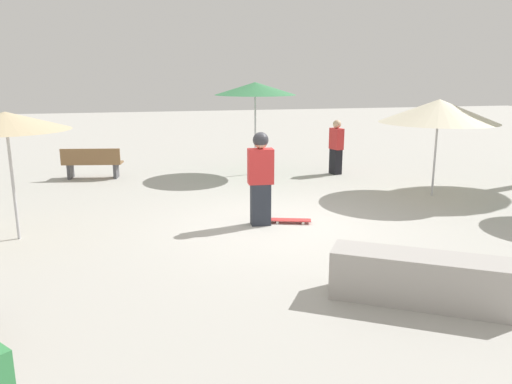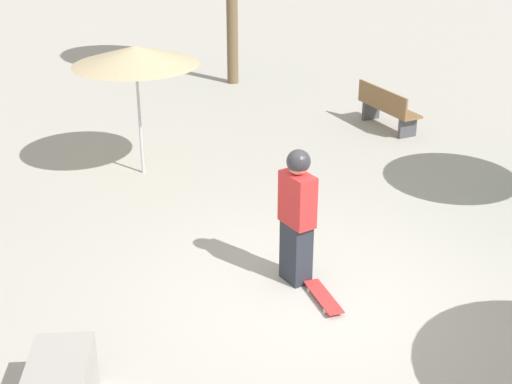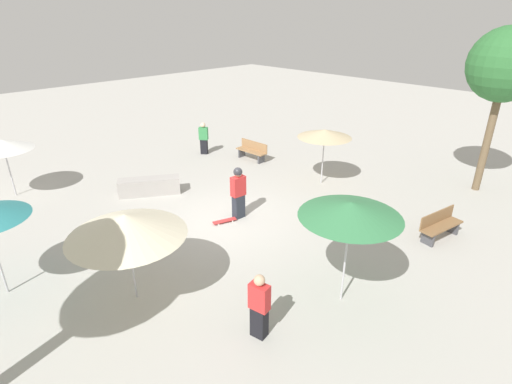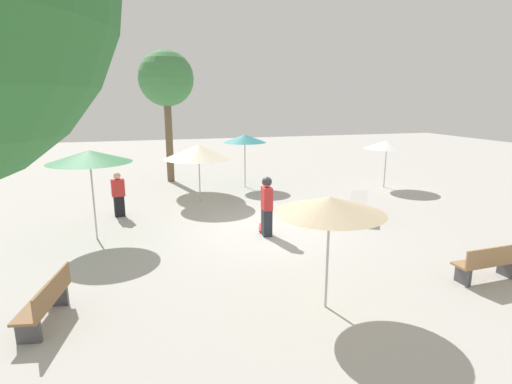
# 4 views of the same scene
# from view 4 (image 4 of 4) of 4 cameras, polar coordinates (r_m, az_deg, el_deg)

# --- Properties ---
(ground_plane) EXTENTS (60.00, 60.00, 0.00)m
(ground_plane) POSITION_cam_4_polar(r_m,az_deg,el_deg) (12.38, 1.69, -5.61)
(ground_plane) COLOR #B2AFA8
(skater_main) EXTENTS (0.49, 0.30, 1.78)m
(skater_main) POSITION_cam_4_polar(r_m,az_deg,el_deg) (11.74, 1.56, -1.76)
(skater_main) COLOR #282D38
(skater_main) RESTS_ON ground_plane
(skateboard) EXTENTS (0.82, 0.44, 0.07)m
(skateboard) POSITION_cam_4_polar(r_m,az_deg,el_deg) (12.55, 0.92, -5.07)
(skateboard) COLOR red
(skateboard) RESTS_ON ground_plane
(concrete_ledge) EXTENTS (2.21, 1.69, 0.64)m
(concrete_ledge) POSITION_cam_4_polar(r_m,az_deg,el_deg) (14.43, 14.43, -1.98)
(concrete_ledge) COLOR #A8A39E
(concrete_ledge) RESTS_ON ground_plane
(bench_near) EXTENTS (1.65, 0.73, 0.85)m
(bench_near) POSITION_cam_4_polar(r_m,az_deg,el_deg) (8.36, -27.79, -13.62)
(bench_near) COLOR #47474C
(bench_near) RESTS_ON ground_plane
(bench_far) EXTENTS (0.51, 1.62, 0.85)m
(bench_far) POSITION_cam_4_polar(r_m,az_deg,el_deg) (10.38, 30.26, -8.75)
(bench_far) COLOR #47474C
(bench_far) RESTS_ON ground_plane
(shade_umbrella_green) EXTENTS (2.30, 2.30, 2.60)m
(shade_umbrella_green) POSITION_cam_4_polar(r_m,az_deg,el_deg) (12.05, -22.70, 4.70)
(shade_umbrella_green) COLOR #B7B7BC
(shade_umbrella_green) RESTS_ON ground_plane
(shade_umbrella_teal) EXTENTS (1.94, 1.94, 2.43)m
(shade_umbrella_teal) POSITION_cam_4_polar(r_m,az_deg,el_deg) (18.21, -1.61, 7.65)
(shade_umbrella_teal) COLOR #B7B7BC
(shade_umbrella_teal) RESTS_ON ground_plane
(shade_umbrella_cream) EXTENTS (2.70, 2.70, 2.26)m
(shade_umbrella_cream) POSITION_cam_4_polar(r_m,az_deg,el_deg) (15.63, -8.19, 5.71)
(shade_umbrella_cream) COLOR #B7B7BC
(shade_umbrella_cream) RESTS_ON ground_plane
(shade_umbrella_white) EXTENTS (2.03, 2.03, 2.17)m
(shade_umbrella_white) POSITION_cam_4_polar(r_m,az_deg,el_deg) (19.03, 18.19, 6.46)
(shade_umbrella_white) COLOR #B7B7BC
(shade_umbrella_white) RESTS_ON ground_plane
(shade_umbrella_tan) EXTENTS (2.09, 2.09, 2.22)m
(shade_umbrella_tan) POSITION_cam_4_polar(r_m,az_deg,el_deg) (7.50, 10.49, -1.87)
(shade_umbrella_tan) COLOR #B7B7BC
(shade_umbrella_tan) RESTS_ON ground_plane
(palm_tree_right) EXTENTS (2.59, 2.59, 6.22)m
(palm_tree_right) POSITION_cam_4_polar(r_m,az_deg,el_deg) (19.92, -12.70, 15.31)
(palm_tree_right) COLOR brown
(palm_tree_right) RESTS_ON ground_plane
(bystander_watching) EXTENTS (0.31, 0.46, 1.55)m
(bystander_watching) POSITION_cam_4_polar(r_m,az_deg,el_deg) (14.50, -19.05, -0.36)
(bystander_watching) COLOR black
(bystander_watching) RESTS_ON ground_plane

